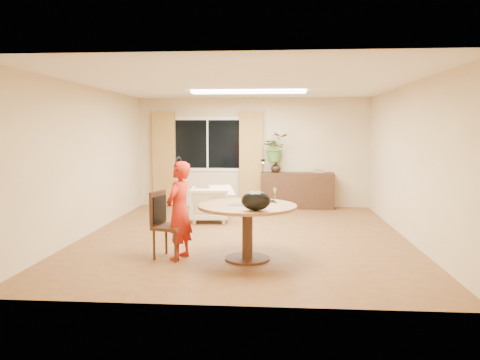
# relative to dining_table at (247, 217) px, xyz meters

# --- Properties ---
(floor) EXTENTS (6.50, 6.50, 0.00)m
(floor) POSITION_rel_dining_table_xyz_m (-0.14, 1.48, -0.62)
(floor) COLOR brown
(floor) RESTS_ON ground
(ceiling) EXTENTS (6.50, 6.50, 0.00)m
(ceiling) POSITION_rel_dining_table_xyz_m (-0.14, 1.48, 1.98)
(ceiling) COLOR white
(ceiling) RESTS_ON wall_back
(wall_back) EXTENTS (5.50, 0.00, 5.50)m
(wall_back) POSITION_rel_dining_table_xyz_m (-0.14, 4.73, 0.68)
(wall_back) COLOR tan
(wall_back) RESTS_ON floor
(wall_left) EXTENTS (0.00, 6.50, 6.50)m
(wall_left) POSITION_rel_dining_table_xyz_m (-2.89, 1.48, 0.68)
(wall_left) COLOR tan
(wall_left) RESTS_ON floor
(wall_right) EXTENTS (0.00, 6.50, 6.50)m
(wall_right) POSITION_rel_dining_table_xyz_m (2.61, 1.48, 0.68)
(wall_right) COLOR tan
(wall_right) RESTS_ON floor
(window) EXTENTS (1.70, 0.03, 1.30)m
(window) POSITION_rel_dining_table_xyz_m (-1.24, 4.71, 0.88)
(window) COLOR white
(window) RESTS_ON wall_back
(curtain_left) EXTENTS (0.55, 0.08, 2.25)m
(curtain_left) POSITION_rel_dining_table_xyz_m (-2.29, 4.64, 0.53)
(curtain_left) COLOR olive
(curtain_left) RESTS_ON wall_back
(curtain_right) EXTENTS (0.55, 0.08, 2.25)m
(curtain_right) POSITION_rel_dining_table_xyz_m (-0.19, 4.64, 0.53)
(curtain_right) COLOR olive
(curtain_right) RESTS_ON wall_back
(ceiling_panel) EXTENTS (2.20, 0.35, 0.05)m
(ceiling_panel) POSITION_rel_dining_table_xyz_m (-0.14, 2.68, 1.95)
(ceiling_panel) COLOR white
(ceiling_panel) RESTS_ON ceiling
(dining_table) EXTENTS (1.38, 1.38, 0.79)m
(dining_table) POSITION_rel_dining_table_xyz_m (0.00, 0.00, 0.00)
(dining_table) COLOR brown
(dining_table) RESTS_ON floor
(dining_chair) EXTENTS (0.56, 0.53, 0.96)m
(dining_chair) POSITION_rel_dining_table_xyz_m (-1.10, 0.00, -0.14)
(dining_chair) COLOR #311E10
(dining_chair) RESTS_ON floor
(child) EXTENTS (0.58, 0.47, 1.39)m
(child) POSITION_rel_dining_table_xyz_m (-0.97, -0.01, 0.08)
(child) COLOR red
(child) RESTS_ON floor
(laptop) EXTENTS (0.38, 0.31, 0.22)m
(laptop) POSITION_rel_dining_table_xyz_m (-0.10, -0.02, 0.28)
(laptop) COLOR #B7B7BC
(laptop) RESTS_ON dining_table
(tumbler) EXTENTS (0.09, 0.09, 0.12)m
(tumbler) POSITION_rel_dining_table_xyz_m (0.07, 0.25, 0.23)
(tumbler) COLOR white
(tumbler) RESTS_ON dining_table
(wine_glass) EXTENTS (0.09, 0.09, 0.21)m
(wine_glass) POSITION_rel_dining_table_xyz_m (0.38, 0.25, 0.27)
(wine_glass) COLOR white
(wine_glass) RESTS_ON dining_table
(pot_lid) EXTENTS (0.25, 0.25, 0.04)m
(pot_lid) POSITION_rel_dining_table_xyz_m (0.28, 0.32, 0.19)
(pot_lid) COLOR white
(pot_lid) RESTS_ON dining_table
(handbag) EXTENTS (0.42, 0.29, 0.26)m
(handbag) POSITION_rel_dining_table_xyz_m (0.14, -0.47, 0.30)
(handbag) COLOR black
(handbag) RESTS_ON dining_table
(armchair) EXTENTS (0.80, 0.82, 0.70)m
(armchair) POSITION_rel_dining_table_xyz_m (-0.92, 2.78, -0.27)
(armchair) COLOR beige
(armchair) RESTS_ON floor
(throw) EXTENTS (0.59, 0.66, 0.03)m
(throw) POSITION_rel_dining_table_xyz_m (-0.68, 2.71, 0.10)
(throw) COLOR beige
(throw) RESTS_ON armchair
(sideboard) EXTENTS (1.69, 0.41, 0.85)m
(sideboard) POSITION_rel_dining_table_xyz_m (0.90, 4.49, -0.19)
(sideboard) COLOR #311E10
(sideboard) RESTS_ON floor
(vase) EXTENTS (0.27, 0.27, 0.25)m
(vase) POSITION_rel_dining_table_xyz_m (0.40, 4.49, 0.35)
(vase) COLOR black
(vase) RESTS_ON sideboard
(bouquet) EXTENTS (0.68, 0.61, 0.66)m
(bouquet) POSITION_rel_dining_table_xyz_m (0.38, 4.49, 0.81)
(bouquet) COLOR #266325
(bouquet) RESTS_ON vase
(book_stack) EXTENTS (0.24, 0.21, 0.09)m
(book_stack) POSITION_rel_dining_table_xyz_m (1.40, 4.49, 0.27)
(book_stack) COLOR olive
(book_stack) RESTS_ON sideboard
(desk_lamp) EXTENTS (0.14, 0.14, 0.33)m
(desk_lamp) POSITION_rel_dining_table_xyz_m (0.10, 4.44, 0.39)
(desk_lamp) COLOR black
(desk_lamp) RESTS_ON sideboard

